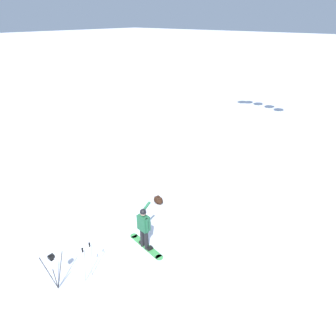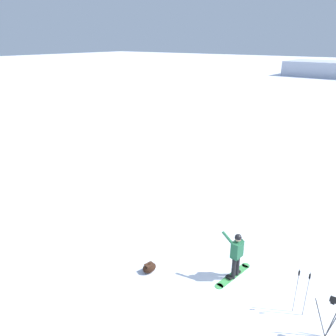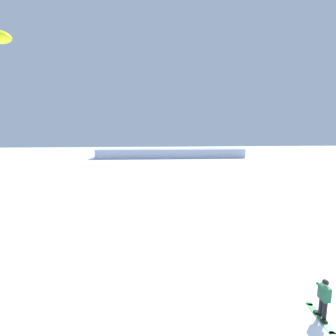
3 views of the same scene
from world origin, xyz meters
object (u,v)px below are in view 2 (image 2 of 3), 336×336
(ski_poles, at_px, (302,286))
(snowboarder, at_px, (237,252))
(camera_tripod, at_px, (331,310))
(gear_bag_large, at_px, (149,267))
(snowboard, at_px, (233,275))

(ski_poles, bearing_deg, snowboarder, 82.46)
(camera_tripod, height_order, ski_poles, ski_poles)
(camera_tripod, distance_m, ski_poles, 0.97)
(snowboarder, xyz_separation_m, camera_tripod, (-0.77, -2.96, -0.05))
(gear_bag_large, height_order, camera_tripod, camera_tripod)
(snowboard, distance_m, camera_tripod, 3.24)
(camera_tripod, relative_size, ski_poles, 0.96)
(snowboarder, relative_size, ski_poles, 1.22)
(snowboarder, distance_m, gear_bag_large, 2.94)
(snowboarder, xyz_separation_m, snowboard, (0.01, 0.05, -0.95))
(ski_poles, bearing_deg, gear_bag_large, 104.68)
(snowboarder, bearing_deg, ski_poles, -97.54)
(ski_poles, bearing_deg, snowboard, 82.50)
(camera_tripod, xyz_separation_m, ski_poles, (0.49, 0.84, -0.05))
(gear_bag_large, xyz_separation_m, ski_poles, (1.19, -4.53, 0.71))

